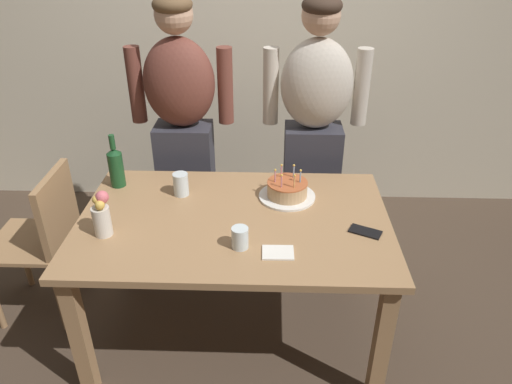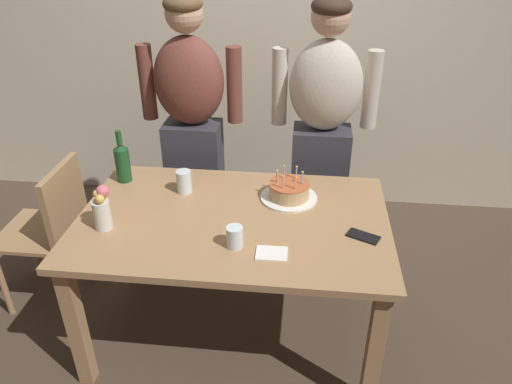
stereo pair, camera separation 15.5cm
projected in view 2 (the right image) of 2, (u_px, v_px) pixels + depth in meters
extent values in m
plane|color=#47382B|center=(236.00, 328.00, 2.70)|extent=(10.00, 10.00, 0.00)
cube|color=beige|center=(264.00, 31.00, 3.39)|extent=(5.20, 0.10, 2.60)
cube|color=#A37A51|center=(233.00, 220.00, 2.34)|extent=(1.50, 0.96, 0.03)
cube|color=#A37A51|center=(77.00, 326.00, 2.24)|extent=(0.07, 0.07, 0.70)
cube|color=#A37A51|center=(374.00, 351.00, 2.11)|extent=(0.07, 0.07, 0.70)
cube|color=#A37A51|center=(134.00, 228.00, 2.94)|extent=(0.07, 0.07, 0.70)
cube|color=#A37A51|center=(360.00, 242.00, 2.82)|extent=(0.07, 0.07, 0.70)
cylinder|color=white|center=(289.00, 198.00, 2.48)|extent=(0.29, 0.29, 0.01)
cylinder|color=tan|center=(289.00, 190.00, 2.46)|extent=(0.21, 0.21, 0.07)
cylinder|color=#B75B33|center=(289.00, 184.00, 2.44)|extent=(0.21, 0.21, 0.01)
cylinder|color=pink|center=(283.00, 183.00, 2.38)|extent=(0.01, 0.01, 0.06)
sphere|color=#F9C64C|center=(283.00, 176.00, 2.36)|extent=(0.01, 0.01, 0.01)
cylinder|color=#EAB266|center=(295.00, 183.00, 2.38)|extent=(0.01, 0.01, 0.06)
sphere|color=#F9C64C|center=(296.00, 177.00, 2.36)|extent=(0.01, 0.01, 0.01)
cylinder|color=#93B7DB|center=(302.00, 179.00, 2.42)|extent=(0.01, 0.01, 0.06)
sphere|color=#F9C64C|center=(303.00, 172.00, 2.40)|extent=(0.01, 0.01, 0.01)
cylinder|color=#93B7DB|center=(296.00, 173.00, 2.47)|extent=(0.01, 0.01, 0.06)
sphere|color=#F9C64C|center=(297.00, 167.00, 2.45)|extent=(0.01, 0.01, 0.01)
cylinder|color=pink|center=(284.00, 173.00, 2.48)|extent=(0.01, 0.01, 0.06)
sphere|color=#F9C64C|center=(284.00, 166.00, 2.46)|extent=(0.01, 0.01, 0.01)
cylinder|color=pink|center=(277.00, 177.00, 2.43)|extent=(0.01, 0.01, 0.06)
sphere|color=#F9C64C|center=(277.00, 171.00, 2.42)|extent=(0.01, 0.01, 0.01)
cylinder|color=silver|center=(235.00, 237.00, 2.11)|extent=(0.07, 0.07, 0.10)
cylinder|color=silver|center=(184.00, 182.00, 2.52)|extent=(0.08, 0.08, 0.12)
cylinder|color=#194723|center=(123.00, 165.00, 2.61)|extent=(0.08, 0.08, 0.19)
cone|color=#194723|center=(120.00, 147.00, 2.56)|extent=(0.08, 0.08, 0.03)
cylinder|color=#194723|center=(119.00, 138.00, 2.53)|extent=(0.03, 0.03, 0.08)
cube|color=black|center=(363.00, 236.00, 2.19)|extent=(0.16, 0.13, 0.01)
cube|color=white|center=(272.00, 254.00, 2.08)|extent=(0.14, 0.10, 0.01)
cylinder|color=silver|center=(102.00, 215.00, 2.22)|extent=(0.08, 0.08, 0.14)
sphere|color=#DB6670|center=(102.00, 191.00, 2.18)|extent=(0.06, 0.06, 0.06)
sphere|color=gold|center=(100.00, 199.00, 2.16)|extent=(0.04, 0.04, 0.04)
sphere|color=gold|center=(97.00, 194.00, 2.17)|extent=(0.04, 0.04, 0.04)
cube|color=#33333D|center=(197.00, 190.00, 3.13)|extent=(0.34, 0.23, 0.92)
ellipsoid|color=brown|center=(189.00, 81.00, 2.77)|extent=(0.41, 0.27, 0.52)
sphere|color=tan|center=(184.00, 13.00, 2.59)|extent=(0.21, 0.21, 0.21)
ellipsoid|color=brown|center=(183.00, 3.00, 2.55)|extent=(0.21, 0.21, 0.12)
cylinder|color=brown|center=(234.00, 85.00, 2.79)|extent=(0.09, 0.09, 0.44)
cylinder|color=brown|center=(147.00, 82.00, 2.84)|extent=(0.09, 0.09, 0.44)
cube|color=#33333D|center=(318.00, 196.00, 3.06)|extent=(0.34, 0.23, 0.92)
ellipsoid|color=beige|center=(326.00, 86.00, 2.70)|extent=(0.41, 0.27, 0.52)
sphere|color=tan|center=(331.00, 16.00, 2.52)|extent=(0.21, 0.21, 0.21)
ellipsoid|color=#38281E|center=(332.00, 6.00, 2.48)|extent=(0.21, 0.21, 0.12)
cylinder|color=beige|center=(372.00, 90.00, 2.71)|extent=(0.09, 0.09, 0.44)
cylinder|color=beige|center=(280.00, 87.00, 2.76)|extent=(0.09, 0.09, 0.44)
cube|color=#A37A51|center=(40.00, 232.00, 2.72)|extent=(0.42, 0.42, 0.02)
cube|color=#A37A51|center=(64.00, 201.00, 2.59)|extent=(0.04, 0.40, 0.40)
cylinder|color=#A37A51|center=(35.00, 245.00, 3.01)|extent=(0.04, 0.04, 0.45)
cylinder|color=#A37A51|center=(3.00, 283.00, 2.70)|extent=(0.04, 0.04, 0.45)
cylinder|color=#A37A51|center=(90.00, 249.00, 2.97)|extent=(0.04, 0.04, 0.45)
cylinder|color=#A37A51|center=(64.00, 287.00, 2.66)|extent=(0.04, 0.04, 0.45)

